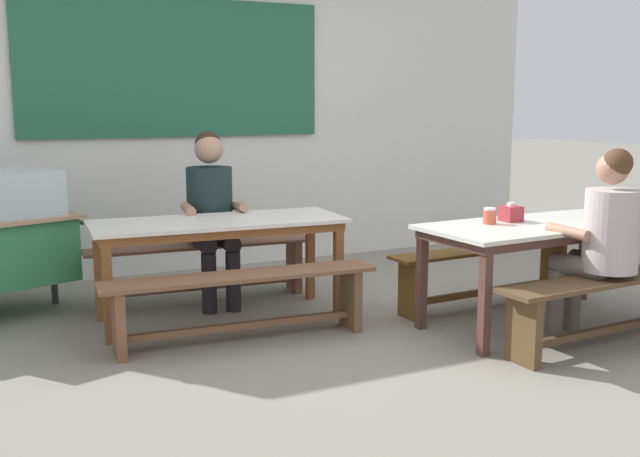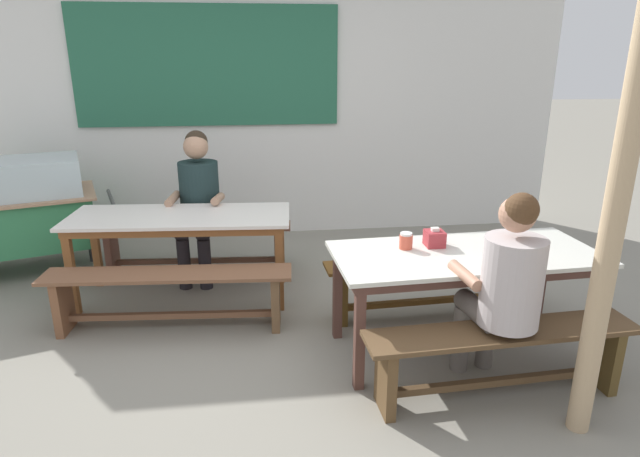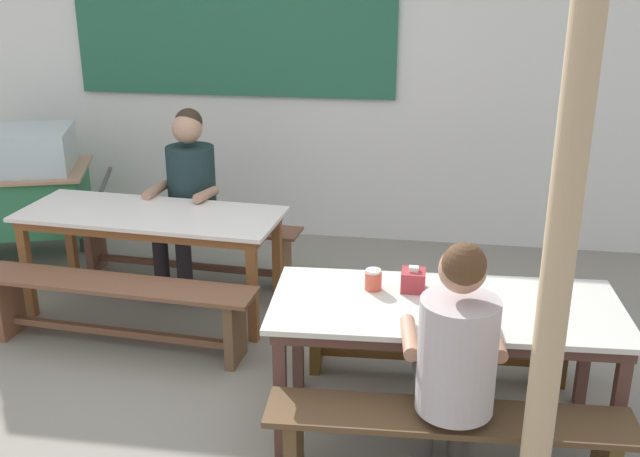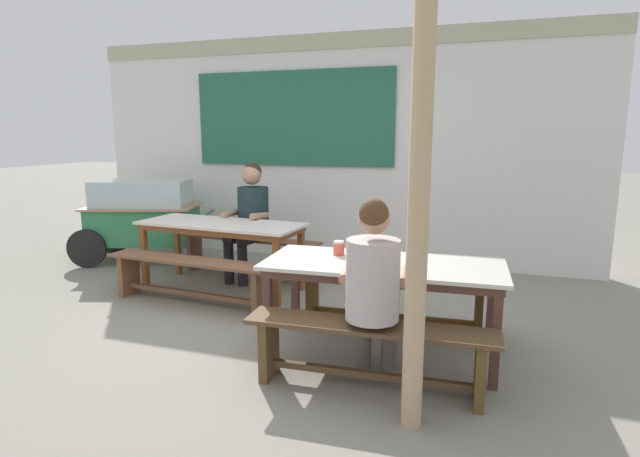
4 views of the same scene
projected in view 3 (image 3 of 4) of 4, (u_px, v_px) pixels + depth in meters
ground_plane at (211, 386)px, 4.30m from camera, size 40.00×40.00×0.00m
backdrop_wall at (292, 62)px, 6.20m from camera, size 6.69×0.23×2.87m
dining_table_far at (151, 223)px, 5.02m from camera, size 1.81×0.80×0.72m
dining_table_near at (445, 317)px, 3.71m from camera, size 1.77×0.84×0.72m
bench_far_back at (186, 243)px, 5.65m from camera, size 1.79×0.40×0.45m
bench_far_front at (116, 303)px, 4.63m from camera, size 1.81×0.42×0.45m
bench_near_back at (437, 329)px, 4.35m from camera, size 1.67×0.35×0.45m
bench_near_front at (447, 442)px, 3.31m from camera, size 1.63×0.38×0.45m
person_center_facing at (188, 188)px, 5.42m from camera, size 0.50×0.62×1.32m
person_near_front at (455, 354)px, 3.23m from camera, size 0.48×0.56×1.26m
tissue_box at (413, 280)px, 3.82m from camera, size 0.12×0.13×0.13m
condiment_jar at (373, 280)px, 3.82m from camera, size 0.09×0.09×0.11m
wooden_support_post at (554, 301)px, 2.67m from camera, size 0.12×0.12×2.35m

